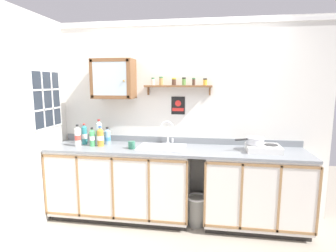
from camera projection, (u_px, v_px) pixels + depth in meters
name	position (u px, v px, depth m)	size (l,w,h in m)	color
floor	(171.00, 234.00, 3.09)	(6.13, 6.13, 0.00)	#9E9384
back_wall	(178.00, 118.00, 3.55)	(3.73, 0.07, 2.49)	silver
side_wall_left	(18.00, 127.00, 2.87)	(0.05, 3.44, 2.49)	silver
lower_cabinet_run	(121.00, 182.00, 3.45)	(1.75, 0.62, 0.89)	black
lower_cabinet_run_right	(255.00, 190.00, 3.20)	(1.19, 0.62, 0.89)	black
countertop	(175.00, 150.00, 3.28)	(3.09, 0.65, 0.03)	gray
backsplash	(178.00, 140.00, 3.56)	(3.09, 0.02, 0.08)	gray
sink	(162.00, 148.00, 3.34)	(0.57, 0.46, 0.41)	silver
hot_plate_stove	(263.00, 148.00, 3.12)	(0.38, 0.32, 0.08)	silver
saucepan	(255.00, 140.00, 3.14)	(0.34, 0.22, 0.08)	silver
bottle_detergent_teal_0	(84.00, 135.00, 3.48)	(0.07, 0.07, 0.27)	teal
bottle_juice_amber_1	(100.00, 137.00, 3.37)	(0.08, 0.08, 0.25)	gold
bottle_soda_green_2	(92.00, 138.00, 3.38)	(0.07, 0.07, 0.24)	#4CB266
bottle_water_clear_3	(99.00, 133.00, 3.50)	(0.08, 0.08, 0.32)	silver
bottle_opaque_white_4	(78.00, 136.00, 3.37)	(0.08, 0.08, 0.27)	white
bottle_water_blue_5	(108.00, 137.00, 3.50)	(0.08, 0.08, 0.22)	#8CB7E0
mug	(132.00, 145.00, 3.25)	(0.09, 0.11, 0.09)	#337259
wall_cabinet	(114.00, 79.00, 3.43)	(0.52, 0.31, 0.49)	brown
spice_shelf	(178.00, 85.00, 3.39)	(0.85, 0.14, 0.23)	brown
warning_sign	(178.00, 106.00, 3.49)	(0.17, 0.01, 0.23)	black
window	(47.00, 99.00, 3.30)	(0.03, 0.57, 0.71)	#262D38
trash_bin	(197.00, 210.00, 3.29)	(0.26, 0.26, 0.36)	gray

